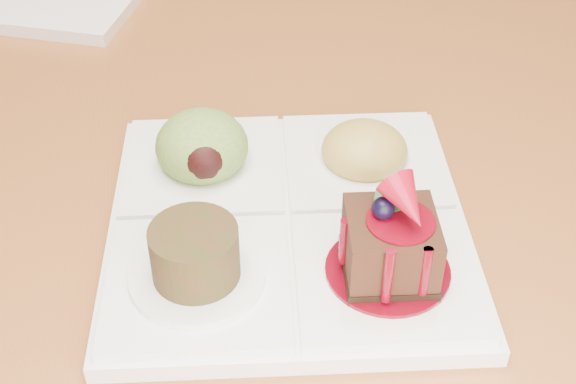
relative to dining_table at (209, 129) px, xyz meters
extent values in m
cube|color=#9B5628|center=(0.00, 0.00, 0.05)|extent=(1.00, 1.80, 0.04)
cylinder|color=#9B5628|center=(0.44, 0.84, -0.33)|extent=(0.06, 0.06, 0.71)
cube|color=white|center=(0.03, -0.22, 0.07)|extent=(0.25, 0.25, 0.01)
cube|color=white|center=(0.08, -0.28, 0.08)|extent=(0.12, 0.12, 0.01)
cube|color=white|center=(-0.03, -0.27, 0.08)|extent=(0.12, 0.12, 0.01)
cube|color=white|center=(-0.01, -0.16, 0.08)|extent=(0.12, 0.12, 0.01)
cube|color=white|center=(0.10, -0.17, 0.08)|extent=(0.12, 0.12, 0.01)
cylinder|color=#5A030E|center=(0.08, -0.28, 0.09)|extent=(0.07, 0.07, 0.00)
cube|color=black|center=(0.08, -0.28, 0.09)|extent=(0.06, 0.06, 0.01)
cube|color=#341B0E|center=(0.08, -0.28, 0.11)|extent=(0.06, 0.06, 0.03)
cylinder|color=#5A030E|center=(0.08, -0.28, 0.13)|extent=(0.04, 0.04, 0.00)
sphere|color=black|center=(0.08, -0.28, 0.13)|extent=(0.01, 0.01, 0.01)
cone|color=maroon|center=(0.09, -0.29, 0.14)|extent=(0.03, 0.04, 0.03)
cube|color=#134C19|center=(0.09, -0.27, 0.13)|extent=(0.01, 0.02, 0.01)
cube|color=#134C19|center=(0.08, -0.27, 0.13)|extent=(0.01, 0.02, 0.01)
cylinder|color=#5A030E|center=(0.07, -0.31, 0.11)|extent=(0.01, 0.01, 0.04)
cylinder|color=#5A030E|center=(0.09, -0.31, 0.11)|extent=(0.01, 0.01, 0.03)
cylinder|color=#5A030E|center=(0.06, -0.28, 0.11)|extent=(0.01, 0.01, 0.03)
cylinder|color=white|center=(-0.03, -0.27, 0.09)|extent=(0.08, 0.08, 0.00)
cylinder|color=#452113|center=(-0.03, -0.27, 0.11)|extent=(0.05, 0.05, 0.03)
cylinder|color=#442A0E|center=(-0.03, -0.27, 0.12)|extent=(0.04, 0.04, 0.00)
ellipsoid|color=olive|center=(-0.01, -0.16, 0.10)|extent=(0.06, 0.06, 0.05)
ellipsoid|color=black|center=(-0.01, -0.18, 0.10)|extent=(0.03, 0.02, 0.03)
ellipsoid|color=#B29240|center=(0.10, -0.17, 0.09)|extent=(0.06, 0.06, 0.04)
cube|color=orange|center=(0.11, -0.17, 0.10)|extent=(0.01, 0.01, 0.01)
cube|color=#517018|center=(0.10, -0.16, 0.09)|extent=(0.02, 0.02, 0.01)
cube|color=orange|center=(0.09, -0.16, 0.10)|extent=(0.02, 0.02, 0.01)
cube|color=#517018|center=(0.08, -0.18, 0.10)|extent=(0.02, 0.02, 0.01)
cube|color=orange|center=(0.09, -0.19, 0.09)|extent=(0.02, 0.02, 0.01)
cube|color=#517018|center=(0.11, -0.18, 0.09)|extent=(0.02, 0.02, 0.01)
camera|label=1|loc=(-0.03, -0.60, 0.42)|focal=50.00mm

